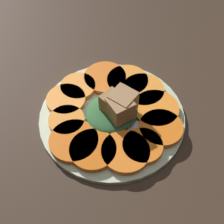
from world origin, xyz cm
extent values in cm
cube|color=#38281E|center=(0.00, 0.00, 1.00)|extent=(120.00, 120.00, 2.00)
cylinder|color=beige|center=(0.00, 0.00, 2.50)|extent=(30.88, 30.88, 1.00)
cylinder|color=white|center=(0.00, 0.00, 2.55)|extent=(24.71, 24.71, 1.00)
cylinder|color=orange|center=(8.80, 4.35, 3.73)|extent=(9.42, 9.42, 1.26)
cylinder|color=orange|center=(5.71, 8.57, 3.73)|extent=(9.68, 9.68, 1.26)
cylinder|color=#F99438|center=(-0.60, 10.62, 3.73)|extent=(7.90, 7.90, 1.26)
cylinder|color=orange|center=(-4.94, 9.43, 3.73)|extent=(8.54, 8.54, 1.26)
cylinder|color=orange|center=(-8.24, 4.89, 3.73)|extent=(7.53, 7.53, 1.26)
cylinder|color=#D66014|center=(-10.24, -0.19, 3.73)|extent=(9.79, 9.79, 1.26)
cylinder|color=#D45E12|center=(-8.76, -4.08, 3.73)|extent=(9.18, 9.18, 1.26)
cylinder|color=orange|center=(-4.42, -8.63, 3.73)|extent=(9.47, 9.47, 1.26)
cylinder|color=orange|center=(-1.11, -9.99, 3.73)|extent=(7.97, 7.97, 1.26)
cylinder|color=orange|center=(4.71, -9.55, 3.73)|extent=(8.97, 8.97, 1.26)
cylinder|color=orange|center=(7.62, -5.48, 3.73)|extent=(9.83, 9.83, 1.26)
cylinder|color=orange|center=(9.35, 0.33, 3.73)|extent=(9.49, 9.49, 1.26)
ellipsoid|color=#2D6033|center=(0.00, 0.00, 4.20)|extent=(11.49, 10.34, 2.20)
cube|color=#9E754C|center=(0.08, -2.36, 7.52)|extent=(5.23, 5.23, 4.46)
cube|color=olive|center=(-0.21, 0.24, 7.23)|extent=(4.00, 4.00, 3.87)
cube|color=#9E754C|center=(1.46, -1.60, 7.63)|extent=(5.47, 5.47, 4.66)
cube|color=silver|center=(2.96, -5.11, 3.30)|extent=(10.68, 5.89, 0.40)
cube|color=silver|center=(-2.76, -7.86, 3.30)|extent=(2.24, 2.68, 0.40)
cube|color=silver|center=(-4.96, -10.03, 3.30)|extent=(4.15, 2.21, 0.40)
cube|color=silver|center=(-5.24, -9.42, 3.30)|extent=(4.15, 2.21, 0.40)
cube|color=silver|center=(-5.53, -8.82, 3.30)|extent=(4.15, 2.21, 0.40)
cube|color=silver|center=(-5.82, -8.22, 3.30)|extent=(4.15, 2.21, 0.40)
camera|label=1|loc=(-26.81, -29.16, 56.00)|focal=50.00mm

